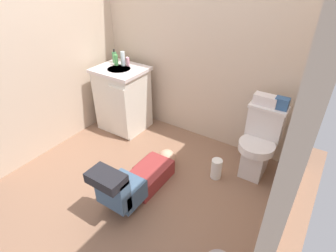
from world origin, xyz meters
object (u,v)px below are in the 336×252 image
(bottle_green, at_px, (116,60))
(paper_towel_roll, at_px, (216,169))
(tissue_box, at_px, (266,100))
(faucet, at_px, (127,61))
(bottle_pink, at_px, (128,62))
(vanity_cabinet, at_px, (123,98))
(person_plumber, at_px, (137,179))
(soap_dispenser, at_px, (115,57))
(bottle_clear, at_px, (123,59))
(toiletry_bag, at_px, (282,103))
(toilet, at_px, (259,143))

(bottle_green, height_order, paper_towel_roll, bottle_green)
(tissue_box, xyz_separation_m, bottle_green, (-1.81, -0.10, 0.08))
(faucet, distance_m, bottle_pink, 0.04)
(vanity_cabinet, bearing_deg, person_plumber, -43.87)
(soap_dispenser, height_order, bottle_clear, bottle_clear)
(toiletry_bag, distance_m, soap_dispenser, 2.05)
(bottle_pink, bearing_deg, bottle_green, -156.44)
(bottle_pink, xyz_separation_m, paper_towel_roll, (1.42, -0.37, -0.76))
(toilet, relative_size, bottle_pink, 7.27)
(toilet, height_order, bottle_green, bottle_green)
(person_plumber, height_order, bottle_clear, bottle_clear)
(vanity_cabinet, distance_m, bottle_green, 0.48)
(vanity_cabinet, relative_size, soap_dispenser, 4.94)
(vanity_cabinet, relative_size, toiletry_bag, 6.61)
(bottle_green, distance_m, paper_towel_roll, 1.77)
(faucet, xyz_separation_m, bottle_clear, (-0.03, -0.05, 0.04))
(bottle_green, xyz_separation_m, paper_towel_roll, (1.56, -0.31, -0.77))
(person_plumber, bearing_deg, tissue_box, 52.47)
(tissue_box, distance_m, bottle_green, 1.82)
(person_plumber, relative_size, bottle_pink, 10.32)
(soap_dispenser, xyz_separation_m, bottle_pink, (0.22, -0.00, -0.02))
(toilet, xyz_separation_m, bottle_green, (-1.86, -0.01, 0.52))
(vanity_cabinet, relative_size, person_plumber, 0.77)
(faucet, distance_m, soap_dispenser, 0.19)
(faucet, xyz_separation_m, toiletry_bag, (1.85, 0.02, -0.06))
(person_plumber, relative_size, paper_towel_roll, 4.79)
(toilet, bearing_deg, tissue_box, 116.43)
(tissue_box, xyz_separation_m, bottle_clear, (-1.73, -0.07, 0.11))
(toilet, xyz_separation_m, vanity_cabinet, (-1.75, -0.07, 0.05))
(vanity_cabinet, relative_size, faucet, 8.20)
(faucet, bearing_deg, soap_dispenser, -173.99)
(toilet, height_order, bottle_clear, bottle_clear)
(toilet, relative_size, soap_dispenser, 4.52)
(toilet, bearing_deg, bottle_green, -179.65)
(bottle_clear, relative_size, paper_towel_roll, 0.77)
(faucet, xyz_separation_m, bottle_pink, (0.03, -0.02, 0.00))
(person_plumber, height_order, tissue_box, tissue_box)
(faucet, xyz_separation_m, person_plumber, (0.91, -1.02, -0.69))
(faucet, relative_size, bottle_pink, 0.97)
(bottle_clear, bearing_deg, tissue_box, 2.18)
(bottle_clear, bearing_deg, vanity_cabinet, -73.26)
(vanity_cabinet, relative_size, bottle_green, 6.35)
(tissue_box, height_order, soap_dispenser, soap_dispenser)
(vanity_cabinet, xyz_separation_m, tissue_box, (1.70, 0.16, 0.38))
(faucet, height_order, toiletry_bag, faucet)
(vanity_cabinet, bearing_deg, tissue_box, 5.53)
(person_plumber, distance_m, tissue_box, 1.45)
(toilet, height_order, bottle_pink, bottle_pink)
(toiletry_bag, height_order, paper_towel_roll, toiletry_bag)
(toiletry_bag, bearing_deg, vanity_cabinet, -174.92)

